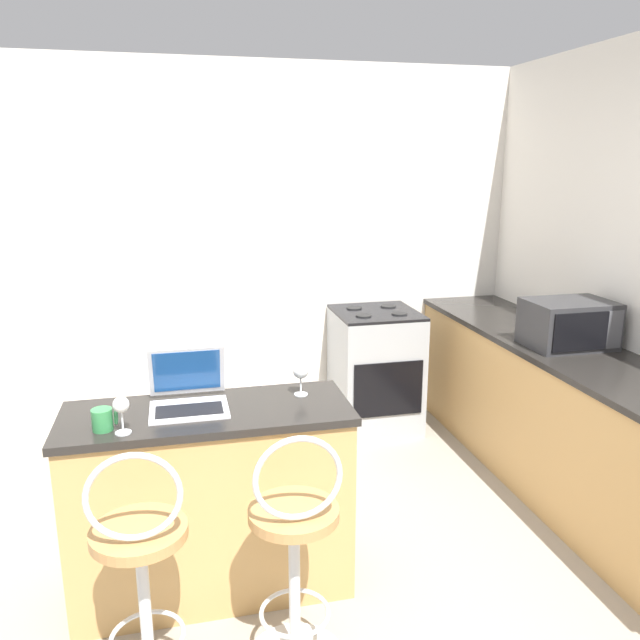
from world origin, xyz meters
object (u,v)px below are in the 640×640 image
Objects in this scene: mug_white at (533,309)px; wine_glass_tall at (121,407)px; laptop at (188,392)px; mug_green at (103,420)px; wine_glass_short at (301,372)px; stove_range at (375,370)px; bar_stool_near at (143,582)px; microwave at (569,324)px; bar_stool_far at (295,560)px.

mug_white is 2.97m from wine_glass_tall.
laptop is at bearing 41.95° from wine_glass_tall.
wine_glass_short is at bearing 13.40° from mug_green.
laptop is at bearing -132.02° from stove_range.
laptop is 3.33× the size of mug_white.
wine_glass_short is (0.71, 0.64, 0.51)m from bar_stool_near.
laptop reaches higher than mug_white.
bar_stool_near is 1.08m from wine_glass_short.
stove_range is at bearing 60.22° from wine_glass_short.
mug_white is at bearing 34.26° from bar_stool_near.
wine_glass_short is (0.84, 0.20, 0.07)m from mug_green.
microwave reaches higher than mug_green.
bar_stool_near is 6.62× the size of wine_glass_tall.
mug_green is at bearing 147.30° from wine_glass_tall.
laptop is 2.21m from microwave.
stove_range is (-0.80, 1.08, -0.58)m from microwave.
laptop is at bearing 119.53° from bar_stool_far.
microwave is 0.53× the size of stove_range.
wine_glass_short reaches higher than mug_green.
wine_glass_tall is (-0.26, -0.23, 0.05)m from laptop.
mug_green is at bearing -166.60° from wine_glass_short.
mug_white is 3.02m from mug_green.
bar_stool_far is 6.62× the size of wine_glass_tall.
bar_stool_far reaches higher than stove_range.
mug_white is (0.21, 0.70, -0.08)m from microwave.
wine_glass_tall is 0.81m from wine_glass_short.
wine_glass_tall reaches higher than bar_stool_near.
microwave is 4.77× the size of mug_green.
wine_glass_tall is at bearing -32.70° from mug_green.
laptop is at bearing -154.51° from mug_white.
mug_green is (-0.69, 0.44, 0.45)m from bar_stool_far.
laptop reaches higher than mug_green.
bar_stool_near is at bearing -145.74° from mug_white.
wine_glass_tall is at bearing 98.99° from bar_stool_near.
wine_glass_short is (0.15, 0.64, 0.51)m from bar_stool_far.
bar_stool_far is 2.16m from microwave.
microwave is 2.58m from mug_green.
bar_stool_near is 2.64m from microwave.
wine_glass_short is at bearing 42.10° from bar_stool_near.
mug_green is (-0.14, 0.44, 0.45)m from bar_stool_near.
microwave is at bearing 13.74° from mug_green.
stove_range is (1.36, 1.51, -0.50)m from laptop.
bar_stool_near is at bearing -126.21° from stove_range.
microwave is 3.12× the size of wine_glass_short.
wine_glass_tall reaches higher than stove_range.
bar_stool_far is (0.55, 0.00, 0.00)m from bar_stool_near.
laptop reaches higher than stove_range.
stove_range is at bearing 47.09° from wine_glass_tall.
stove_range is 5.81× the size of wine_glass_tall.
bar_stool_near reaches higher than mug_white.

